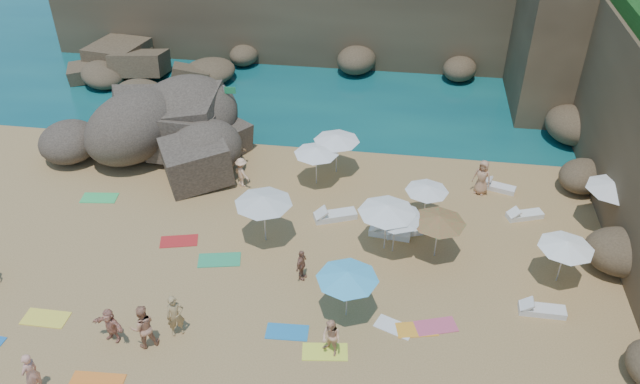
# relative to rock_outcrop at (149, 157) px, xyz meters

# --- Properties ---
(ground) EXTENTS (120.00, 120.00, 0.00)m
(ground) POSITION_rel_rock_outcrop_xyz_m (8.21, -7.83, 0.00)
(ground) COLOR tan
(ground) RESTS_ON ground
(seawater) EXTENTS (120.00, 120.00, 0.00)m
(seawater) POSITION_rel_rock_outcrop_xyz_m (8.21, 22.17, 0.00)
(seawater) COLOR #0C4751
(seawater) RESTS_ON ground
(cliff_corner) EXTENTS (10.00, 12.00, 8.00)m
(cliff_corner) POSITION_rel_rock_outcrop_xyz_m (25.21, 12.17, 4.00)
(cliff_corner) COLOR brown
(cliff_corner) RESTS_ON ground
(rock_promontory) EXTENTS (12.00, 7.00, 2.00)m
(rock_promontory) POSITION_rel_rock_outcrop_xyz_m (-2.79, 8.17, 0.00)
(rock_promontory) COLOR brown
(rock_promontory) RESTS_ON ground
(rock_outcrop) EXTENTS (9.62, 7.51, 3.66)m
(rock_outcrop) POSITION_rel_rock_outcrop_xyz_m (0.00, 0.00, 0.00)
(rock_outcrop) COLOR brown
(rock_outcrop) RESTS_ON ground
(flag_pole) EXTENTS (0.67, 0.10, 3.45)m
(flag_pole) POSITION_rel_rock_outcrop_xyz_m (4.02, 2.34, 2.20)
(flag_pole) COLOR silver
(flag_pole) RESTS_ON ground
(parasol_0) EXTENTS (2.40, 2.40, 2.27)m
(parasol_0) POSITION_rel_rock_outcrop_xyz_m (10.38, -0.03, 2.08)
(parasol_0) COLOR silver
(parasol_0) RESTS_ON ground
(parasol_1) EXTENTS (2.26, 2.26, 2.14)m
(parasol_1) POSITION_rel_rock_outcrop_xyz_m (9.50, -1.23, 1.96)
(parasol_1) COLOR silver
(parasol_1) RESTS_ON ground
(parasol_2) EXTENTS (2.03, 2.03, 1.92)m
(parasol_2) POSITION_rel_rock_outcrop_xyz_m (14.99, -3.49, 1.76)
(parasol_2) COLOR silver
(parasol_2) RESTS_ON ground
(parasol_3) EXTENTS (2.61, 2.61, 2.47)m
(parasol_3) POSITION_rel_rock_outcrop_xyz_m (23.33, -2.86, 2.27)
(parasol_3) COLOR silver
(parasol_3) RESTS_ON ground
(parasol_5) EXTENTS (2.59, 2.59, 2.45)m
(parasol_5) POSITION_rel_rock_outcrop_xyz_m (7.90, -6.09, 2.25)
(parasol_5) COLOR silver
(parasol_5) RESTS_ON ground
(parasol_6) EXTENTS (2.33, 2.33, 2.20)m
(parasol_6) POSITION_rel_rock_outcrop_xyz_m (15.47, -6.12, 2.02)
(parasol_6) COLOR silver
(parasol_6) RESTS_ON ground
(parasol_7) EXTENTS (2.54, 2.54, 2.40)m
(parasol_7) POSITION_rel_rock_outcrop_xyz_m (13.26, -5.92, 2.20)
(parasol_7) COLOR silver
(parasol_7) RESTS_ON ground
(parasol_8) EXTENTS (2.05, 2.05, 1.94)m
(parasol_8) POSITION_rel_rock_outcrop_xyz_m (24.13, -1.32, 1.78)
(parasol_8) COLOR silver
(parasol_8) RESTS_ON ground
(parasol_9) EXTENTS (2.38, 2.38, 2.25)m
(parasol_9) POSITION_rel_rock_outcrop_xyz_m (13.64, -6.06, 2.07)
(parasol_9) COLOR silver
(parasol_9) RESTS_ON ground
(parasol_10) EXTENTS (2.41, 2.41, 2.28)m
(parasol_10) POSITION_rel_rock_outcrop_xyz_m (12.02, -10.19, 2.09)
(parasol_10) COLOR silver
(parasol_10) RESTS_ON ground
(parasol_11) EXTENTS (2.25, 2.25, 2.13)m
(parasol_11) POSITION_rel_rock_outcrop_xyz_m (20.53, -7.00, 1.96)
(parasol_11) COLOR silver
(parasol_11) RESTS_ON ground
(lounger_0) EXTENTS (2.11, 1.37, 0.31)m
(lounger_0) POSITION_rel_rock_outcrop_xyz_m (10.83, -4.07, 0.16)
(lounger_0) COLOR white
(lounger_0) RESTS_ON ground
(lounger_1) EXTENTS (1.80, 1.05, 0.27)m
(lounger_1) POSITION_rel_rock_outcrop_xyz_m (18.69, -0.50, 0.13)
(lounger_1) COLOR white
(lounger_1) RESTS_ON ground
(lounger_2) EXTENTS (1.81, 1.12, 0.27)m
(lounger_2) POSITION_rel_rock_outcrop_xyz_m (19.75, -2.71, 0.13)
(lounger_2) COLOR white
(lounger_2) RESTS_ON ground
(lounger_3) EXTENTS (1.93, 1.22, 0.29)m
(lounger_3) POSITION_rel_rock_outcrop_xyz_m (14.11, -4.75, 0.14)
(lounger_3) COLOR white
(lounger_3) RESTS_ON ground
(lounger_4) EXTENTS (1.94, 0.84, 0.29)m
(lounger_4) POSITION_rel_rock_outcrop_xyz_m (13.46, -4.98, 0.15)
(lounger_4) COLOR silver
(lounger_4) RESTS_ON ground
(lounger_5) EXTENTS (1.80, 0.62, 0.28)m
(lounger_5) POSITION_rel_rock_outcrop_xyz_m (19.65, -9.00, 0.14)
(lounger_5) COLOR white
(lounger_5) RESTS_ON ground
(towel_2) EXTENTS (1.94, 1.05, 0.03)m
(towel_2) POSITION_rel_rock_outcrop_xyz_m (3.71, -14.72, 0.02)
(towel_2) COLOR orange
(towel_2) RESTS_ON ground
(towel_3) EXTENTS (1.98, 1.27, 0.03)m
(towel_3) POSITION_rel_rock_outcrop_xyz_m (6.19, -7.76, 0.02)
(towel_3) COLOR #2D9F65
(towel_3) RESTS_ON ground
(towel_4) EXTENTS (1.76, 0.88, 0.03)m
(towel_4) POSITION_rel_rock_outcrop_xyz_m (0.41, -12.07, 0.02)
(towel_4) COLOR #FFE543
(towel_4) RESTS_ON ground
(towel_7) EXTENTS (1.83, 1.22, 0.03)m
(towel_7) POSITION_rel_rock_outcrop_xyz_m (4.03, -6.78, 0.01)
(towel_7) COLOR red
(towel_7) RESTS_ON ground
(towel_8) EXTENTS (1.66, 0.89, 0.03)m
(towel_8) POSITION_rel_rock_outcrop_xyz_m (9.89, -11.42, 0.01)
(towel_8) COLOR #237FBD
(towel_8) RESTS_ON ground
(towel_9) EXTENTS (1.77, 1.26, 0.03)m
(towel_9) POSITION_rel_rock_outcrop_xyz_m (15.51, -10.32, 0.01)
(towel_9) COLOR #CE506B
(towel_9) RESTS_ON ground
(towel_10) EXTENTS (1.69, 1.10, 0.03)m
(towel_10) POSITION_rel_rock_outcrop_xyz_m (14.78, -10.58, 0.01)
(towel_10) COLOR #FFA128
(towel_10) RESTS_ON ground
(towel_11) EXTENTS (1.84, 1.07, 0.03)m
(towel_11) POSITION_rel_rock_outcrop_xyz_m (-0.99, -4.09, 0.02)
(towel_11) COLOR #38C762
(towel_11) RESTS_ON ground
(towel_12) EXTENTS (1.77, 1.04, 0.03)m
(towel_12) POSITION_rel_rock_outcrop_xyz_m (11.45, -12.18, 0.01)
(towel_12) COLOR #F2FF43
(towel_12) RESTS_ON ground
(towel_13) EXTENTS (1.64, 1.23, 0.03)m
(towel_13) POSITION_rel_rock_outcrop_xyz_m (13.93, -10.59, 0.01)
(towel_13) COLOR white
(towel_13) RESTS_ON ground
(person_stand_1) EXTENTS (1.17, 1.10, 1.92)m
(person_stand_1) POSITION_rel_rock_outcrop_xyz_m (4.82, -12.76, 0.96)
(person_stand_1) COLOR tan
(person_stand_1) RESTS_ON ground
(person_stand_2) EXTENTS (1.07, 0.98, 1.60)m
(person_stand_2) POSITION_rel_rock_outcrop_xyz_m (5.80, -2.00, 0.80)
(person_stand_2) COLOR #FABF8E
(person_stand_2) RESTS_ON ground
(person_stand_3) EXTENTS (0.58, 0.93, 1.47)m
(person_stand_3) POSITION_rel_rock_outcrop_xyz_m (9.94, -8.37, 0.74)
(person_stand_3) COLOR #9B664D
(person_stand_3) RESTS_ON ground
(person_stand_4) EXTENTS (1.04, 0.86, 1.87)m
(person_stand_4) POSITION_rel_rock_outcrop_xyz_m (17.77, -0.92, 0.93)
(person_stand_4) COLOR tan
(person_stand_4) RESTS_ON ground
(person_stand_5) EXTENTS (1.40, 1.13, 1.53)m
(person_stand_5) POSITION_rel_rock_outcrop_xyz_m (4.85, -0.13, 0.77)
(person_stand_5) COLOR tan
(person_stand_5) RESTS_ON ground
(person_stand_6) EXTENTS (0.56, 0.73, 1.79)m
(person_stand_6) POSITION_rel_rock_outcrop_xyz_m (1.82, -15.28, 0.90)
(person_stand_6) COLOR #E29980
(person_stand_6) RESTS_ON ground
(person_lie_3) EXTENTS (1.73, 1.80, 0.39)m
(person_lie_3) POSITION_rel_rock_outcrop_xyz_m (3.50, -12.69, 0.20)
(person_lie_3) COLOR tan
(person_lie_3) RESTS_ON ground
(person_lie_4) EXTENTS (1.54, 1.90, 0.44)m
(person_lie_4) POSITION_rel_rock_outcrop_xyz_m (5.81, -12.06, 0.22)
(person_lie_4) COLOR #A68753
(person_lie_4) RESTS_ON ground
(person_lie_5) EXTENTS (1.57, 1.75, 0.61)m
(person_lie_5) POSITION_rel_rock_outcrop_xyz_m (11.68, -12.21, 0.30)
(person_lie_5) COLOR #E8AE84
(person_lie_5) RESTS_ON ground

